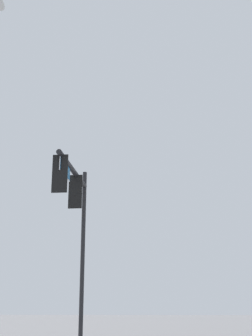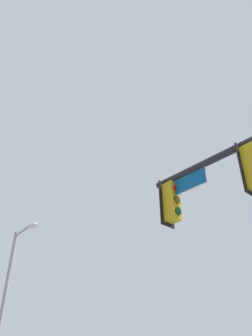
% 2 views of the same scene
% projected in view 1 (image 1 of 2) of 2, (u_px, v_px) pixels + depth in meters
% --- Properties ---
extents(signal_pole_near, '(4.47, 0.81, 6.85)m').
position_uv_depth(signal_pole_near, '(74.00, 202.00, 17.34)').
color(signal_pole_near, black).
rests_on(signal_pole_near, ground_plane).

